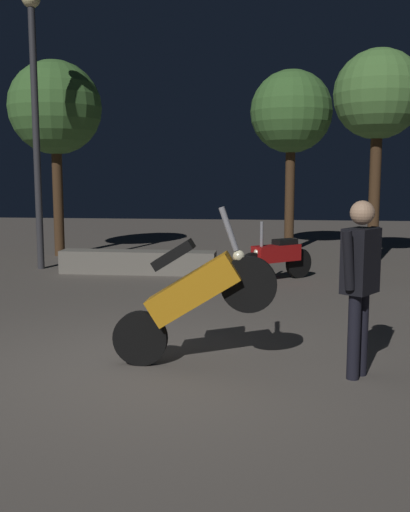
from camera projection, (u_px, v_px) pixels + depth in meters
name	position (u px, v px, depth m)	size (l,w,h in m)	color
ground_plane	(139.00, 369.00, 5.92)	(40.00, 40.00, 0.00)	#605951
motorcycle_orange_foreground	(193.00, 295.00, 5.88)	(1.66, 0.30, 1.63)	black
motorcycle_red_parked_left	(276.00, 257.00, 10.79)	(1.34, 1.14, 1.11)	black
person_rider_beside	(360.00, 273.00, 5.54)	(0.45, 0.60, 1.70)	black
streetlamp_near	(35.00, 97.00, 11.76)	(0.36, 0.36, 5.54)	#38383D
tree_left_bg	(378.00, 97.00, 12.39)	(1.88, 1.88, 4.56)	#4C331E
tree_center_bg	(291.00, 113.00, 14.53)	(2.03, 2.03, 4.50)	#4C331E
tree_right_bg	(55.00, 109.00, 13.74)	(2.16, 2.16, 4.57)	#4C331E
planter_wall_low	(138.00, 262.00, 11.60)	(3.07, 0.50, 0.45)	gray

